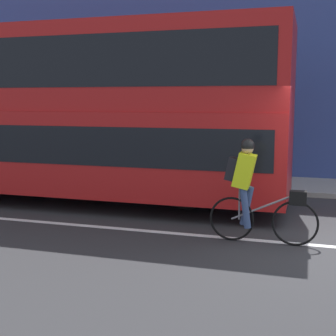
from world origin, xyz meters
TOP-DOWN VIEW (x-y plane):
  - bus at (-6.73, 1.92)m, footprint 11.19×2.51m
  - cyclist_on_bike at (-1.62, -0.08)m, footprint 1.71×0.32m
  - trash_bin at (-7.87, 4.82)m, footprint 0.53×0.53m

SIDE VIEW (x-z plane):
  - trash_bin at x=-7.87m, z-range 0.12..1.06m
  - cyclist_on_bike at x=-1.62m, z-range 0.06..1.73m
  - bus at x=-6.73m, z-range 0.22..4.00m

